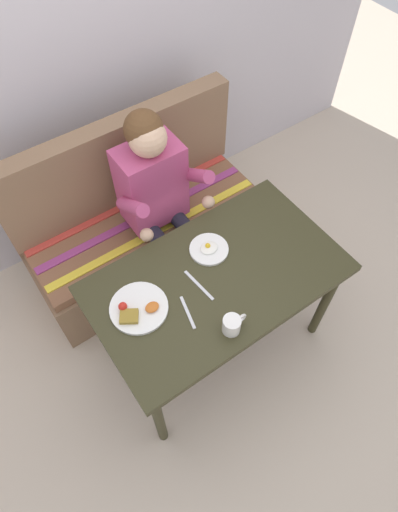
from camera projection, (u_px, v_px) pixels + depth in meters
ground_plane at (213, 340)px, 2.64m from camera, size 8.00×8.00×0.00m
back_wall at (70, 38)px, 2.16m from camera, size 4.40×0.10×2.60m
table at (217, 285)px, 2.11m from camera, size 1.20×0.70×0.73m
couch at (143, 225)px, 2.73m from camera, size 1.44×0.56×1.00m
person at (159, 194)px, 2.32m from camera, size 0.45×0.61×1.21m
plate_breakfast at (138, 308)px, 1.93m from camera, size 0.26×0.26×0.05m
plate_eggs at (209, 249)px, 2.12m from camera, size 0.19×0.19×0.04m
coffee_mug at (232, 324)px, 1.85m from camera, size 0.12×0.08×0.09m
fork at (188, 312)px, 1.93m from camera, size 0.05×0.17×0.00m
knife at (199, 285)px, 2.01m from camera, size 0.03×0.20×0.00m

